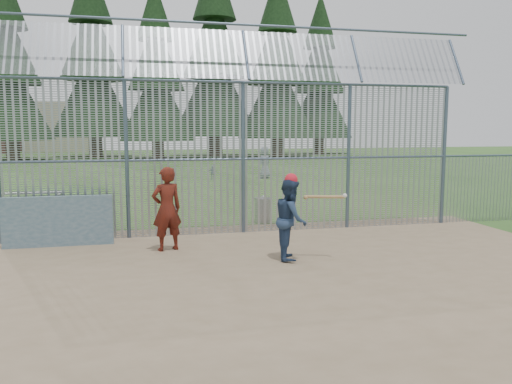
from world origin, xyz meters
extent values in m
plane|color=#2D511E|center=(0.00, 0.00, 0.00)|extent=(120.00, 120.00, 0.00)
cube|color=#756047|center=(0.00, -0.50, 0.01)|extent=(14.00, 10.00, 0.02)
cube|color=#38566B|center=(-4.60, 2.90, 0.62)|extent=(2.50, 0.12, 1.20)
imported|color=navy|center=(0.43, 0.56, 0.88)|extent=(0.83, 0.96, 1.73)
imported|color=maroon|center=(-2.11, 1.93, 0.98)|extent=(0.81, 0.65, 1.92)
imported|color=slate|center=(4.20, 17.90, 0.90)|extent=(1.04, 0.99, 1.80)
imported|color=gray|center=(1.19, 17.64, 0.41)|extent=(0.51, 0.33, 0.81)
sphere|color=red|center=(0.43, 0.56, 1.73)|extent=(0.28, 0.28, 0.28)
cylinder|color=#AA7F4C|center=(1.13, 0.41, 1.36)|extent=(0.83, 0.30, 0.07)
sphere|color=#AA7F4C|center=(0.70, 0.41, 1.36)|extent=(0.09, 0.09, 0.09)
sphere|color=white|center=(1.48, 0.17, 1.41)|extent=(0.09, 0.09, 0.09)
cylinder|color=gray|center=(0.89, 4.87, 0.35)|extent=(0.52, 0.52, 0.70)
cylinder|color=#9EA0A5|center=(0.89, 4.87, 0.72)|extent=(0.56, 0.56, 0.05)
sphere|color=#9EA0A5|center=(0.89, 4.87, 0.77)|extent=(0.10, 0.10, 0.10)
cube|color=gray|center=(-6.66, 7.31, 0.20)|extent=(3.00, 0.25, 0.05)
cube|color=gray|center=(-6.66, 7.66, 0.45)|extent=(3.00, 0.25, 0.05)
cube|color=slate|center=(-6.66, 8.01, 0.70)|extent=(3.00, 0.25, 0.05)
cube|color=slate|center=(-5.26, 7.66, 0.35)|extent=(0.06, 0.90, 0.70)
cylinder|color=#47566B|center=(-3.00, 3.50, 2.00)|extent=(0.10, 0.10, 4.00)
cylinder|color=#47566B|center=(0.00, 3.50, 2.00)|extent=(0.10, 0.10, 4.00)
cylinder|color=#47566B|center=(3.00, 3.50, 2.00)|extent=(0.10, 0.10, 4.00)
cylinder|color=#47566B|center=(6.00, 3.50, 2.00)|extent=(0.10, 0.10, 4.00)
cylinder|color=#47566B|center=(0.00, 3.50, 4.00)|extent=(12.00, 0.07, 0.07)
cylinder|color=#47566B|center=(0.00, 3.50, 2.00)|extent=(12.00, 0.06, 0.06)
cube|color=gray|center=(0.00, 3.50, 2.00)|extent=(12.00, 0.02, 4.00)
cube|color=gray|center=(0.00, 3.12, 4.65)|extent=(12.00, 0.77, 1.31)
cylinder|color=#47566B|center=(6.00, 3.50, 1.00)|extent=(0.08, 0.08, 2.00)
cylinder|color=#332319|center=(-14.00, 40.00, 1.53)|extent=(1.19, 1.19, 3.06)
cone|color=black|center=(-14.00, 40.00, 10.20)|extent=(7.48, 7.48, 13.94)
cylinder|color=#332319|center=(-7.00, 43.00, 1.71)|extent=(1.33, 1.33, 3.42)
cone|color=black|center=(-7.00, 43.00, 11.40)|extent=(8.36, 8.36, 15.58)
cylinder|color=#332319|center=(-1.00, 39.00, 1.44)|extent=(1.12, 1.12, 2.88)
cone|color=black|center=(-1.00, 39.00, 9.60)|extent=(7.04, 7.04, 13.12)
cylinder|color=#332319|center=(5.00, 42.00, 1.80)|extent=(1.40, 1.40, 3.60)
cone|color=black|center=(5.00, 42.00, 12.00)|extent=(8.80, 8.80, 16.40)
cylinder|color=#332319|center=(11.00, 40.00, 1.62)|extent=(1.26, 1.26, 3.24)
cone|color=black|center=(11.00, 40.00, 10.80)|extent=(7.92, 7.92, 14.76)
cylinder|color=#332319|center=(17.00, 44.00, 1.53)|extent=(1.19, 1.19, 3.06)
cone|color=black|center=(17.00, 44.00, 10.20)|extent=(7.48, 7.48, 13.94)
cube|color=#B2A58C|center=(-12.00, 58.00, 3.00)|extent=(8.00, 7.00, 6.00)
camera|label=1|loc=(-2.66, -9.47, 2.79)|focal=35.00mm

